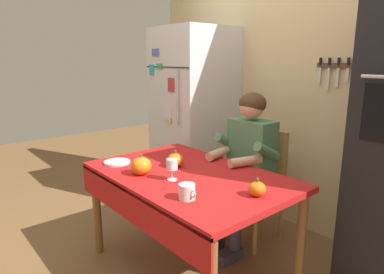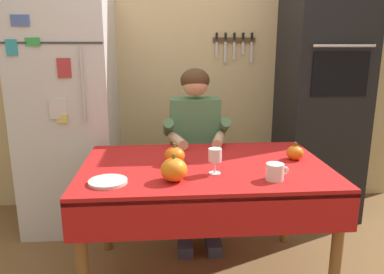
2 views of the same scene
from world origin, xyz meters
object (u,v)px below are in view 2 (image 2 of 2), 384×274
Objects in this scene: pumpkin_small at (174,156)px; serving_tray at (108,182)px; wall_oven at (321,90)px; coffee_mug at (275,172)px; refrigerator at (69,112)px; chair_behind_person at (194,161)px; dining_table at (205,179)px; wine_glass at (215,156)px; seated_person at (196,140)px; pumpkin_large at (295,153)px; pumpkin_medium at (174,170)px.

pumpkin_small is 0.44m from serving_tray.
wall_oven reaches higher than coffee_mug.
refrigerator is 1.94× the size of chair_behind_person.
refrigerator is 1.29× the size of dining_table.
wine_glass is at bearing 10.00° from serving_tray.
coffee_mug is at bearing -69.36° from seated_person.
serving_tray is at bearing -116.57° from chair_behind_person.
wine_glass reaches higher than dining_table.
pumpkin_medium is (-0.73, -0.30, 0.02)m from pumpkin_large.
pumpkin_small is at bearing -47.24° from refrigerator.
wall_oven is at bearing 58.62° from coffee_mug.
serving_tray is at bearing -143.35° from wall_oven.
pumpkin_large is (1.50, -0.82, -0.12)m from refrigerator.
refrigerator is 0.86× the size of wall_oven.
dining_table is at bearing 25.10° from serving_tray.
dining_table is 1.51× the size of chair_behind_person.
refrigerator reaches higher than wine_glass.
serving_tray is at bearing -163.83° from pumpkin_large.
dining_table is at bearing -13.64° from pumpkin_small.
coffee_mug is 0.86× the size of wine_glass.
chair_behind_person is at bearing 126.88° from pumpkin_large.
chair_behind_person is 0.95m from pumpkin_large.
chair_behind_person is at bearing 90.00° from seated_person.
serving_tray is (-0.52, -1.03, 0.24)m from chair_behind_person.
coffee_mug is at bearing -121.38° from wall_oven.
pumpkin_large is (0.54, -0.73, 0.27)m from chair_behind_person.
serving_tray is (-0.33, -0.01, -0.05)m from pumpkin_medium.
pumpkin_medium is (-0.19, -1.03, 0.29)m from chair_behind_person.
serving_tray is (-0.34, -0.28, -0.04)m from pumpkin_small.
serving_tray is (-1.06, -0.31, -0.03)m from pumpkin_large.
refrigerator is at bearing 111.24° from serving_tray.
refrigerator reaches higher than seated_person.
coffee_mug is 0.58m from pumpkin_small.
pumpkin_large is 0.55× the size of serving_tray.
pumpkin_medium reaches higher than serving_tray.
refrigerator is 12.72× the size of pumpkin_medium.
coffee_mug is 0.39m from pumpkin_large.
seated_person reaches higher than dining_table.
dining_table is at bearing -42.91° from refrigerator.
wine_glass is (0.99, -1.03, -0.06)m from refrigerator.
pumpkin_medium is (-0.22, -0.09, -0.04)m from wine_glass.
coffee_mug is at bearing -41.80° from refrigerator.
wine_glass is at bearing -87.97° from chair_behind_person.
dining_table is 9.90× the size of pumpkin_medium.
dining_table is at bearing -138.69° from wall_oven.
seated_person is (0.00, -0.19, 0.23)m from chair_behind_person.
refrigerator is at bearing 163.67° from seated_person.
dining_table is 0.23m from wine_glass.
pumpkin_medium is (-0.51, 0.03, 0.02)m from coffee_mug.
chair_behind_person is (-1.05, -0.13, -0.54)m from wall_oven.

